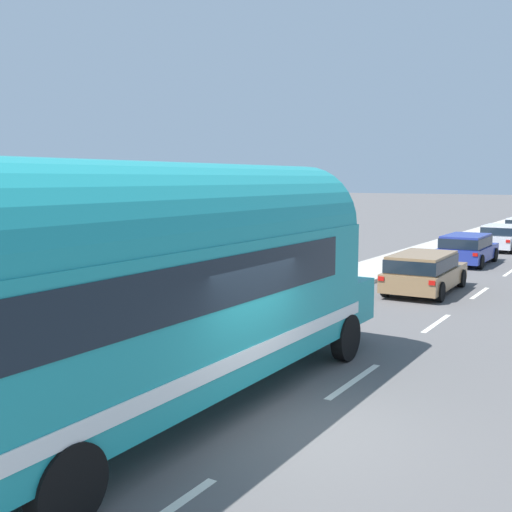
{
  "coord_description": "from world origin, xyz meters",
  "views": [
    {
      "loc": [
        4.46,
        -8.14,
        3.86
      ],
      "look_at": [
        -1.99,
        2.19,
        2.33
      ],
      "focal_mm": 43.27,
      "sensor_mm": 36.0,
      "label": 1
    }
  ],
  "objects_px": {
    "car_second": "(467,247)",
    "car_third": "(501,236)",
    "painted_bus": "(154,280)",
    "car_lead": "(424,270)"
  },
  "relations": [
    {
      "from": "car_second",
      "to": "car_third",
      "type": "bearing_deg",
      "value": 88.63
    },
    {
      "from": "car_second",
      "to": "painted_bus",
      "type": "bearing_deg",
      "value": -89.37
    },
    {
      "from": "painted_bus",
      "to": "car_second",
      "type": "height_order",
      "value": "painted_bus"
    },
    {
      "from": "painted_bus",
      "to": "car_third",
      "type": "bearing_deg",
      "value": 90.14
    },
    {
      "from": "painted_bus",
      "to": "car_third",
      "type": "xyz_separation_m",
      "value": [
        -0.07,
        28.27,
        -1.57
      ]
    },
    {
      "from": "car_lead",
      "to": "car_second",
      "type": "height_order",
      "value": "same"
    },
    {
      "from": "car_second",
      "to": "car_third",
      "type": "relative_size",
      "value": 0.97
    },
    {
      "from": "painted_bus",
      "to": "car_third",
      "type": "height_order",
      "value": "painted_bus"
    },
    {
      "from": "painted_bus",
      "to": "car_second",
      "type": "relative_size",
      "value": 2.76
    },
    {
      "from": "painted_bus",
      "to": "car_lead",
      "type": "xyz_separation_m",
      "value": [
        0.21,
        13.42,
        -1.52
      ]
    }
  ]
}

